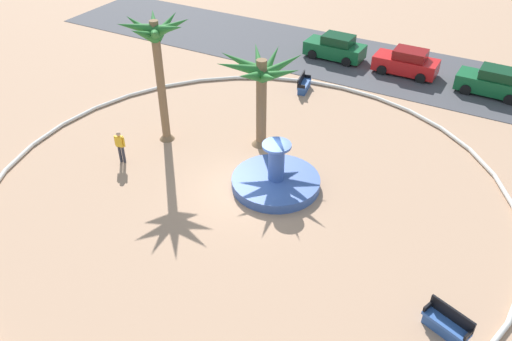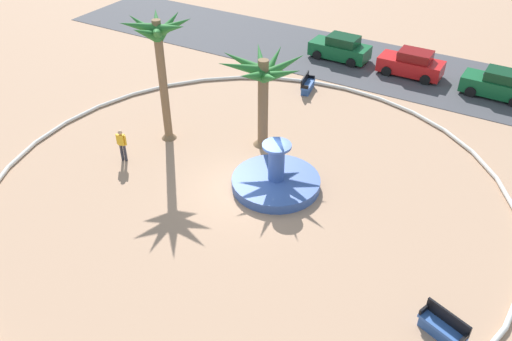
# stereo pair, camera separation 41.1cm
# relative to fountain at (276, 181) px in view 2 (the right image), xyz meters

# --- Properties ---
(ground_plane) EXTENTS (80.00, 80.00, 0.00)m
(ground_plane) POSITION_rel_fountain_xyz_m (-1.00, -0.84, -0.32)
(ground_plane) COLOR tan
(plaza_curb) EXTENTS (23.38, 23.38, 0.20)m
(plaza_curb) POSITION_rel_fountain_xyz_m (-1.00, -0.84, -0.22)
(plaza_curb) COLOR silver
(plaza_curb) RESTS_ON ground
(street_asphalt) EXTENTS (48.00, 8.00, 0.03)m
(street_asphalt) POSITION_rel_fountain_xyz_m (-1.00, 15.25, -0.31)
(street_asphalt) COLOR #424247
(street_asphalt) RESTS_ON ground
(fountain) EXTENTS (4.03, 4.03, 2.27)m
(fountain) POSITION_rel_fountain_xyz_m (0.00, 0.00, 0.00)
(fountain) COLOR #38569E
(fountain) RESTS_ON ground
(palm_tree_near_fountain) EXTENTS (3.36, 3.26, 6.56)m
(palm_tree_near_fountain) POSITION_rel_fountain_xyz_m (-6.82, 0.86, 4.79)
(palm_tree_near_fountain) COLOR brown
(palm_tree_near_fountain) RESTS_ON ground
(palm_tree_by_curb) EXTENTS (4.34, 4.21, 4.88)m
(palm_tree_by_curb) POSITION_rel_fountain_xyz_m (-2.32, 2.82, 3.31)
(palm_tree_by_curb) COLOR brown
(palm_tree_by_curb) RESTS_ON ground
(bench_east) EXTENTS (0.79, 1.67, 1.00)m
(bench_east) POSITION_rel_fountain_xyz_m (-2.99, 9.46, 0.03)
(bench_east) COLOR #335BA8
(bench_east) RESTS_ON ground
(bench_west) EXTENTS (1.67, 1.03, 1.00)m
(bench_west) POSITION_rel_fountain_xyz_m (8.57, -4.40, 0.03)
(bench_west) COLOR #335BA8
(bench_west) RESTS_ON ground
(person_cyclist_photo) EXTENTS (0.52, 0.28, 1.70)m
(person_cyclist_photo) POSITION_rel_fountain_xyz_m (-7.42, -1.88, 0.63)
(person_cyclist_photo) COLOR #33333D
(person_cyclist_photo) RESTS_ON ground
(parked_car_leftmost) EXTENTS (4.03, 1.98, 1.67)m
(parked_car_leftmost) POSITION_rel_fountain_xyz_m (-3.18, 14.91, 0.46)
(parked_car_leftmost) COLOR #145B2D
(parked_car_leftmost) RESTS_ON ground
(parked_car_second) EXTENTS (4.00, 1.92, 1.67)m
(parked_car_second) POSITION_rel_fountain_xyz_m (1.74, 14.80, 0.46)
(parked_car_second) COLOR red
(parked_car_second) RESTS_ON ground
(parked_car_third) EXTENTS (4.05, 2.01, 1.67)m
(parked_car_third) POSITION_rel_fountain_xyz_m (7.03, 14.47, 0.46)
(parked_car_third) COLOR #145B2D
(parked_car_third) RESTS_ON ground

